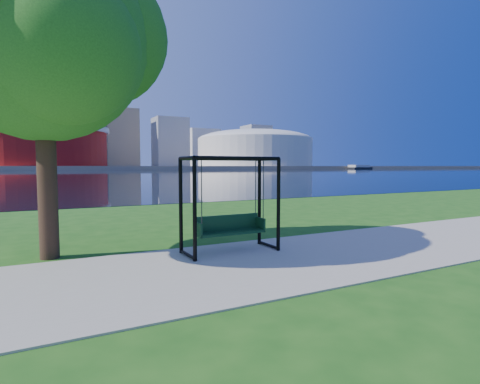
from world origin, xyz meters
TOP-DOWN VIEW (x-y plane):
  - ground at (0.00, 0.00)m, footprint 900.00×900.00m
  - path at (0.00, -0.50)m, footprint 120.00×4.00m
  - river at (0.00, 102.00)m, footprint 900.00×180.00m
  - far_bank at (0.00, 306.00)m, footprint 900.00×228.00m
  - stadium at (-10.00, 235.00)m, footprint 83.00×83.00m
  - arena at (135.00, 235.00)m, footprint 84.00×84.00m
  - skyline at (-4.27, 319.39)m, footprint 392.00×66.00m
  - swing at (-0.08, 0.63)m, footprint 2.18×0.97m
  - park_tree at (-3.83, 2.01)m, footprint 5.58×5.04m
  - barge at (191.78, 187.00)m, footprint 27.97×15.35m

SIDE VIEW (x-z plane):
  - ground at x=0.00m, z-range 0.00..0.00m
  - river at x=0.00m, z-range 0.00..0.02m
  - path at x=0.00m, z-range 0.00..0.03m
  - far_bank at x=0.00m, z-range 0.00..2.00m
  - swing at x=-0.08m, z-range -0.04..2.18m
  - barge at x=191.78m, z-range -0.12..2.58m
  - park_tree at x=-3.83m, z-range 1.35..8.28m
  - stadium at x=-10.00m, z-range -1.77..30.23m
  - arena at x=135.00m, z-range 2.59..29.15m
  - skyline at x=-4.27m, z-range -12.36..84.14m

